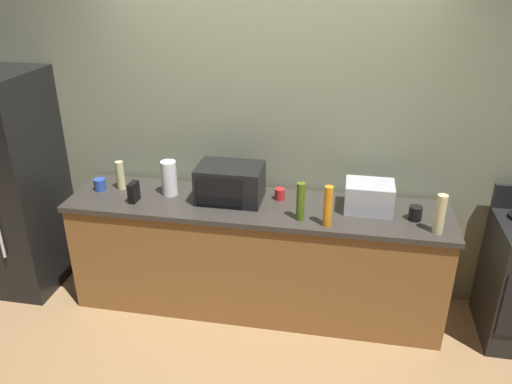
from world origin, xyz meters
The scene contains 15 objects.
ground_plane centered at (0.00, 0.00, 0.00)m, with size 8.00×8.00×0.00m, color #A87F51.
back_wall centered at (0.00, 0.81, 1.35)m, with size 6.40×0.10×2.70m, color gray.
counter_run centered at (0.00, 0.40, 0.45)m, with size 2.84×0.64×0.90m.
refrigerator centered at (-2.05, 0.40, 0.90)m, with size 0.72×0.73×1.80m.
microwave centered at (-0.20, 0.45, 1.04)m, with size 0.48×0.35×0.27m.
toaster_oven centered at (0.81, 0.46, 1.01)m, with size 0.34×0.26×0.21m, color #B7BABF.
paper_towel_roll centered at (-0.68, 0.45, 1.04)m, with size 0.12×0.12×0.27m, color white.
cordless_phone centered at (-0.90, 0.28, 0.98)m, with size 0.05×0.11×0.15m, color black.
bottle_hand_soap centered at (1.26, 0.20, 1.04)m, with size 0.07×0.07×0.27m, color beige.
bottle_dish_soap centered at (0.53, 0.17, 1.04)m, with size 0.06×0.06×0.29m, color orange.
bottle_vinegar centered at (-1.09, 0.48, 1.01)m, with size 0.06×0.06×0.23m, color beige.
bottle_olive_oil centered at (0.34, 0.22, 1.04)m, with size 0.06×0.06×0.28m, color #4C6B19.
mug_blue centered at (-1.25, 0.43, 0.95)m, with size 0.09×0.09×0.09m, color #2D4CB2.
mug_black centered at (1.13, 0.37, 0.95)m, with size 0.09×0.09×0.10m, color black.
mug_red centered at (0.16, 0.52, 0.94)m, with size 0.08×0.08×0.09m, color red.
Camera 1 is at (0.62, -2.92, 2.57)m, focal length 35.75 mm.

